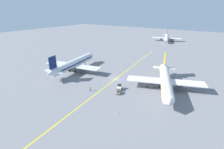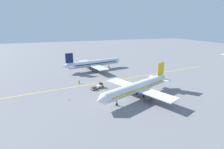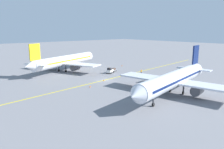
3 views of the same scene
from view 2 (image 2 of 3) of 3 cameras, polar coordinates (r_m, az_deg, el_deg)
ground_plane at (r=79.81m, az=0.11°, el=-2.00°), size 400.00×400.00×0.00m
apron_yellow_centreline at (r=79.81m, az=0.11°, el=-1.99°), size 14.78×119.18×0.01m
airplane_at_gate at (r=98.25m, az=-6.10°, el=3.60°), size 28.48×35.38×10.60m
airplane_adjacent_stand at (r=61.49m, az=8.40°, el=-4.11°), size 27.99×34.18×10.60m
baggage_tug_white at (r=70.98m, az=-3.93°, el=-3.60°), size 2.77×3.35×2.11m
baggage_cart_trailing at (r=68.92m, az=-5.90°, el=-4.38°), size 2.44×2.95×1.24m
ground_crew_worker at (r=76.90m, az=-10.71°, el=-2.28°), size 0.28×0.57×1.68m
traffic_cone_near_nose at (r=61.30m, az=-13.80°, el=-7.95°), size 0.32×0.32×0.55m
traffic_cone_mid_apron at (r=86.11m, az=4.11°, el=-0.49°), size 0.32×0.32×0.55m
traffic_cone_by_wingtip at (r=80.68m, az=0.48°, el=-1.59°), size 0.32×0.32×0.55m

